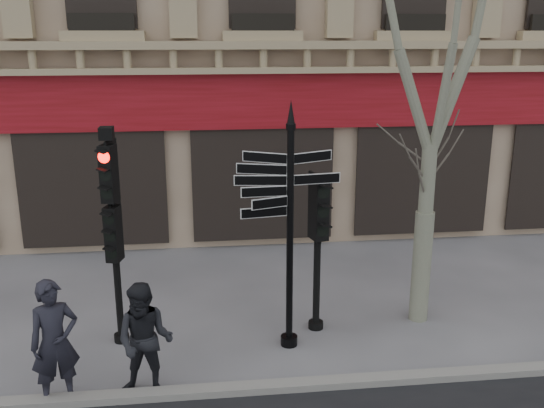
{
  "coord_description": "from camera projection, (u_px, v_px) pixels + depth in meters",
  "views": [
    {
      "loc": [
        -1.45,
        -9.24,
        5.13
      ],
      "look_at": [
        -0.28,
        0.6,
        2.31
      ],
      "focal_mm": 40.0,
      "sensor_mm": 36.0,
      "label": 1
    }
  ],
  "objects": [
    {
      "name": "traffic_signal_secondary",
      "position": [
        318.0,
        226.0,
        10.36
      ],
      "size": [
        0.54,
        0.44,
        2.77
      ],
      "rotation": [
        0.0,
        0.0,
        0.26
      ],
      "color": "black",
      "rests_on": "ground"
    },
    {
      "name": "plane_tree",
      "position": [
        441.0,
        1.0,
        9.71
      ],
      "size": [
        3.01,
        3.01,
        8.0
      ],
      "color": "gray",
      "rests_on": "ground"
    },
    {
      "name": "traffic_signal_main",
      "position": [
        112.0,
        211.0,
        9.79
      ],
      "size": [
        0.47,
        0.39,
        3.71
      ],
      "rotation": [
        0.0,
        0.0,
        -0.26
      ],
      "color": "black",
      "rests_on": "ground"
    },
    {
      "name": "ground",
      "position": [
        293.0,
        342.0,
        10.39
      ],
      "size": [
        80.0,
        80.0,
        0.0
      ],
      "primitive_type": "plane",
      "color": "#57575B",
      "rests_on": "ground"
    },
    {
      "name": "fingerpost",
      "position": [
        290.0,
        186.0,
        9.55
      ],
      "size": [
        1.8,
        1.8,
        4.15
      ],
      "rotation": [
        0.0,
        0.0,
        -0.04
      ],
      "color": "black",
      "rests_on": "ground"
    },
    {
      "name": "pedestrian_b",
      "position": [
        145.0,
        341.0,
        8.66
      ],
      "size": [
        0.96,
        0.81,
        1.74
      ],
      "primitive_type": "imported",
      "rotation": [
        0.0,
        0.0,
        -0.2
      ],
      "color": "black",
      "rests_on": "ground"
    },
    {
      "name": "pedestrian_a",
      "position": [
        55.0,
        343.0,
        8.49
      ],
      "size": [
        0.8,
        0.69,
        1.86
      ],
      "primitive_type": "imported",
      "rotation": [
        0.0,
        0.0,
        0.42
      ],
      "color": "black",
      "rests_on": "ground"
    },
    {
      "name": "kerb",
      "position": [
        307.0,
        385.0,
        9.04
      ],
      "size": [
        80.0,
        0.25,
        0.12
      ],
      "primitive_type": "cube",
      "color": "gray",
      "rests_on": "ground"
    }
  ]
}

